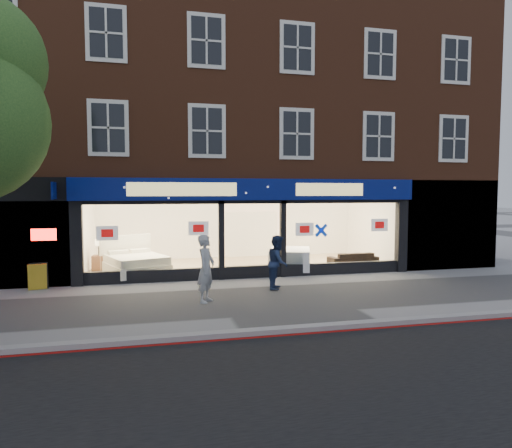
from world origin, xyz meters
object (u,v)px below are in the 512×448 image
object	(u,v)px
a_board	(38,276)
pedestrian_grey	(206,268)
display_bed	(135,263)
sofa	(353,259)
pedestrian_blue	(278,262)
mattress_stack	(290,259)

from	to	relation	value
a_board	pedestrian_grey	world-z (taller)	pedestrian_grey
display_bed	sofa	size ratio (longest dim) A/B	1.48
pedestrian_blue	a_board	bearing A→B (deg)	101.98
sofa	display_bed	bearing A→B (deg)	-4.74
sofa	mattress_stack	bearing A→B (deg)	-3.98
pedestrian_grey	sofa	bearing A→B (deg)	-27.42
display_bed	sofa	world-z (taller)	display_bed
sofa	pedestrian_grey	world-z (taller)	pedestrian_grey
display_bed	pedestrian_blue	distance (m)	5.22
display_bed	a_board	size ratio (longest dim) A/B	3.38
display_bed	sofa	xyz separation A→B (m)	(7.86, -0.43, -0.08)
sofa	pedestrian_blue	xyz separation A→B (m)	(-3.69, -2.69, 0.43)
display_bed	a_board	xyz separation A→B (m)	(-2.71, -1.63, -0.05)
a_board	display_bed	bearing A→B (deg)	17.40
mattress_stack	sofa	bearing A→B (deg)	-2.35
sofa	pedestrian_blue	distance (m)	4.59
a_board	mattress_stack	bearing A→B (deg)	-4.47
mattress_stack	sofa	size ratio (longest dim) A/B	1.20
a_board	sofa	bearing A→B (deg)	-7.07
sofa	a_board	bearing A→B (deg)	4.85
display_bed	pedestrian_grey	xyz separation A→B (m)	(1.90, -4.26, 0.44)
mattress_stack	a_board	distance (m)	8.24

